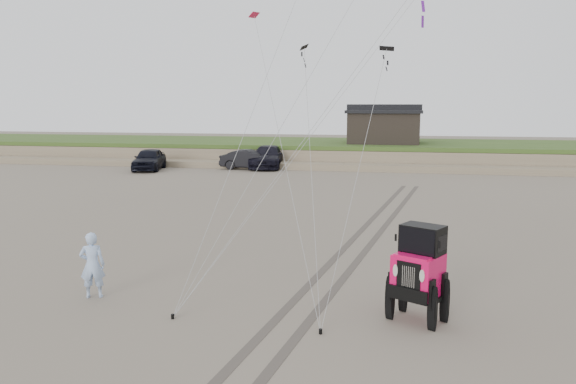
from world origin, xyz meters
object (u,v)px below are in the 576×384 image
cabin (384,126)px  man (92,265)px  truck_a (149,159)px  truck_b (250,160)px  jeep (418,284)px  truck_c (268,157)px

cabin → man: bearing=-100.4°
truck_a → truck_b: 7.86m
cabin → jeep: cabin is taller
cabin → jeep: size_ratio=1.28×
cabin → truck_a: size_ratio=1.29×
cabin → truck_c: size_ratio=1.06×
truck_a → truck_c: truck_c is taller
truck_b → jeep: (11.95, -29.54, 0.17)m
truck_a → man: man is taller
truck_a → cabin: bearing=14.8°
truck_b → man: man is taller
cabin → truck_a: (-17.82, -9.09, -2.39)m
cabin → truck_a: 20.14m
cabin → jeep: bearing=-87.2°
cabin → truck_b: (-10.19, -7.19, -2.47)m
cabin → truck_b: cabin is taller
cabin → truck_c: cabin is taller
man → jeep: bearing=158.8°
jeep → cabin: bearing=121.1°
truck_b → jeep: 31.87m
jeep → man: size_ratio=2.78×
truck_b → jeep: size_ratio=0.93×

